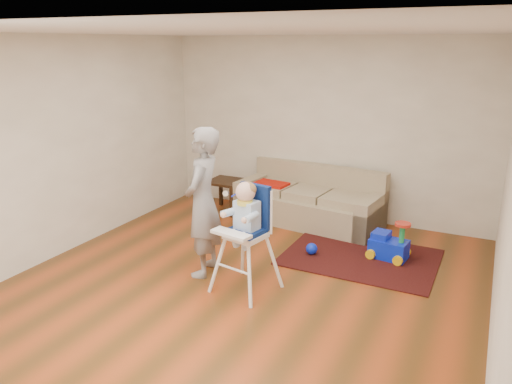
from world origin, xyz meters
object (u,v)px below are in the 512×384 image
at_px(ride_on_toy, 389,239).
at_px(adult, 203,203).
at_px(sofa, 308,196).
at_px(toy_ball, 312,249).
at_px(high_chair, 246,239).
at_px(side_table, 226,196).

height_order(ride_on_toy, adult, adult).
bearing_deg(sofa, toy_ball, -60.80).
height_order(high_chair, adult, adult).
distance_m(ride_on_toy, toy_ball, 0.97).
height_order(toy_ball, adult, adult).
bearing_deg(sofa, side_table, -170.62).
relative_size(sofa, toy_ball, 15.13).
height_order(sofa, high_chair, high_chair).
height_order(sofa, ride_on_toy, sofa).
xyz_separation_m(sofa, high_chair, (0.14, -2.29, 0.18)).
bearing_deg(toy_ball, adult, -133.66).
bearing_deg(ride_on_toy, toy_ball, -152.60).
distance_m(high_chair, adult, 0.71).
xyz_separation_m(sofa, side_table, (-1.36, -0.07, -0.16)).
height_order(sofa, toy_ball, sofa).
bearing_deg(ride_on_toy, adult, -136.90).
bearing_deg(adult, ride_on_toy, 113.19).
distance_m(sofa, ride_on_toy, 1.58).
xyz_separation_m(toy_ball, high_chair, (-0.33, -1.18, 0.50)).
bearing_deg(side_table, ride_on_toy, -14.84).
xyz_separation_m(side_table, ride_on_toy, (2.73, -0.72, 0.01)).
distance_m(sofa, toy_ball, 1.25).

